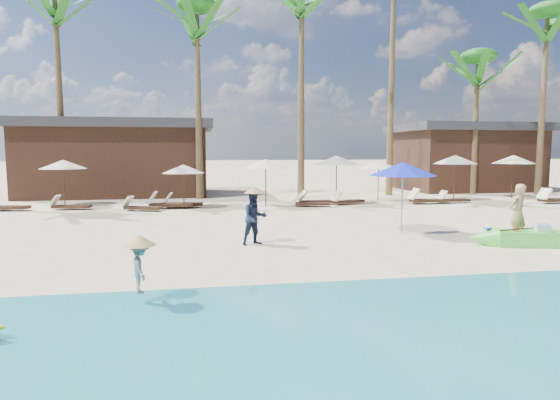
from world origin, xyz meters
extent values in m
plane|color=beige|center=(0.00, 0.00, 0.00)|extent=(240.00, 240.00, 0.00)
cube|color=tan|center=(0.00, -5.00, 0.00)|extent=(240.00, 4.50, 0.01)
cube|color=#4ADC43|center=(6.14, -0.19, 0.20)|extent=(3.34, 1.48, 0.39)
cube|color=white|center=(6.14, -0.19, 0.22)|extent=(2.86, 1.18, 0.18)
cube|color=silver|center=(5.75, -0.04, 0.45)|extent=(0.43, 0.39, 0.29)
cylinder|color=#B1172A|center=(5.15, 0.11, 0.35)|extent=(0.23, 0.23, 0.09)
cylinder|color=#262628|center=(4.87, 0.08, 0.35)|extent=(0.21, 0.21, 0.08)
sphere|color=tan|center=(4.59, 0.20, 0.40)|extent=(0.19, 0.19, 0.19)
imported|color=tan|center=(5.59, 0.74, 0.81)|extent=(0.70, 0.59, 1.63)
imported|color=#131D35|center=(-1.89, 1.42, 0.74)|extent=(0.84, 0.73, 1.48)
imported|color=gray|center=(-4.36, -3.19, 0.62)|extent=(0.45, 0.62, 0.87)
cylinder|color=#99999E|center=(2.82, 2.40, 1.08)|extent=(0.05, 0.05, 2.16)
cone|color=#1525C8|center=(2.82, 2.40, 2.01)|extent=(2.07, 2.07, 0.42)
cylinder|color=#331E15|center=(-9.58, 11.92, 1.05)|extent=(0.05, 0.05, 2.09)
cone|color=beige|center=(-9.58, 11.92, 1.94)|extent=(2.09, 2.09, 0.42)
cube|color=#331E15|center=(-11.48, 10.41, 0.15)|extent=(1.78, 0.83, 0.12)
cube|color=#331E15|center=(-8.90, 10.42, 0.14)|extent=(1.64, 0.71, 0.11)
cube|color=beige|center=(-9.60, 10.50, 0.42)|extent=(0.42, 0.56, 0.47)
cylinder|color=#331E15|center=(-4.07, 10.07, 0.95)|extent=(0.05, 0.05, 1.90)
cone|color=beige|center=(-4.07, 10.07, 1.77)|extent=(1.90, 1.90, 0.38)
cube|color=#331E15|center=(-5.76, 9.41, 0.14)|extent=(1.65, 1.00, 0.11)
cube|color=beige|center=(-6.42, 9.64, 0.42)|extent=(0.50, 0.60, 0.46)
cube|color=#331E15|center=(-4.61, 10.06, 0.17)|extent=(1.94, 0.73, 0.13)
cube|color=beige|center=(-5.45, 10.11, 0.50)|extent=(0.46, 0.64, 0.56)
cylinder|color=#331E15|center=(-0.35, 10.16, 1.06)|extent=(0.05, 0.05, 2.13)
cone|color=beige|center=(-0.35, 10.16, 1.98)|extent=(2.13, 2.13, 0.43)
cube|color=#331E15|center=(-4.07, 10.45, 0.15)|extent=(1.70, 0.70, 0.12)
cube|color=beige|center=(-4.80, 10.53, 0.44)|extent=(0.42, 0.57, 0.48)
cylinder|color=#331E15|center=(3.17, 10.66, 1.14)|extent=(0.06, 0.06, 2.27)
cone|color=beige|center=(3.17, 10.66, 2.11)|extent=(2.27, 2.27, 0.45)
cube|color=#331E15|center=(1.74, 9.69, 0.14)|extent=(1.61, 0.80, 0.11)
cube|color=beige|center=(1.07, 9.82, 0.41)|extent=(0.44, 0.56, 0.45)
cube|color=#331E15|center=(2.17, 10.45, 0.15)|extent=(1.71, 0.62, 0.12)
cube|color=beige|center=(1.42, 10.42, 0.45)|extent=(0.40, 0.56, 0.49)
cylinder|color=#331E15|center=(5.75, 11.77, 1.00)|extent=(0.05, 0.05, 2.00)
cone|color=beige|center=(5.75, 11.77, 1.86)|extent=(2.00, 2.00, 0.40)
cube|color=#331E15|center=(3.68, 10.32, 0.14)|extent=(1.69, 1.01, 0.11)
cube|color=beige|center=(3.01, 10.09, 0.43)|extent=(0.51, 0.61, 0.47)
cube|color=#331E15|center=(7.65, 9.90, 0.16)|extent=(1.87, 0.63, 0.13)
cube|color=beige|center=(6.83, 9.91, 0.49)|extent=(0.43, 0.61, 0.54)
cylinder|color=#331E15|center=(9.72, 11.26, 1.14)|extent=(0.06, 0.06, 2.28)
cone|color=beige|center=(9.72, 11.26, 2.12)|extent=(2.28, 2.28, 0.46)
cube|color=#331E15|center=(9.07, 10.09, 0.14)|extent=(1.56, 0.58, 0.11)
cube|color=beige|center=(8.39, 10.05, 0.41)|extent=(0.37, 0.51, 0.45)
cylinder|color=#331E15|center=(13.39, 11.68, 1.13)|extent=(0.06, 0.06, 2.27)
cone|color=beige|center=(13.39, 11.68, 2.11)|extent=(2.27, 2.27, 0.45)
cube|color=#331E15|center=(13.96, 9.08, 0.16)|extent=(1.92, 0.86, 0.13)
cube|color=beige|center=(13.15, 8.97, 0.49)|extent=(0.50, 0.65, 0.54)
cone|color=brown|center=(-10.45, 15.08, 5.45)|extent=(0.40, 0.40, 10.89)
cone|color=brown|center=(-3.36, 14.27, 5.04)|extent=(0.40, 0.40, 10.08)
ellipsoid|color=#1C6C1B|center=(-3.36, 14.27, 10.08)|extent=(2.08, 2.08, 0.88)
cone|color=brown|center=(2.15, 14.01, 5.63)|extent=(0.40, 0.40, 11.26)
cone|color=brown|center=(7.45, 14.38, 6.58)|extent=(0.40, 0.40, 13.16)
cone|color=brown|center=(12.84, 14.52, 4.04)|extent=(0.40, 0.40, 8.07)
ellipsoid|color=#1C6C1B|center=(12.84, 14.52, 8.07)|extent=(2.08, 2.08, 0.88)
cone|color=brown|center=(16.57, 13.68, 5.32)|extent=(0.40, 0.40, 10.64)
ellipsoid|color=#1C6C1B|center=(16.57, 13.68, 10.64)|extent=(2.08, 2.08, 0.88)
cube|color=#331E15|center=(-8.00, 17.50, 1.90)|extent=(10.00, 6.00, 3.80)
cube|color=#2D2D33|center=(-8.00, 17.50, 4.05)|extent=(10.80, 6.60, 0.50)
cube|color=#331E15|center=(14.00, 17.50, 1.90)|extent=(8.00, 6.00, 3.80)
cube|color=#2D2D33|center=(14.00, 17.50, 4.05)|extent=(8.80, 6.60, 0.50)
camera|label=1|loc=(-3.35, -11.14, 2.56)|focal=30.00mm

